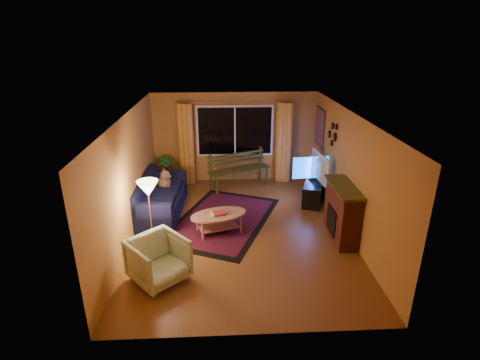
{
  "coord_description": "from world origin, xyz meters",
  "views": [
    {
      "loc": [
        -0.39,
        -7.1,
        3.99
      ],
      "look_at": [
        0.0,
        0.3,
        1.05
      ],
      "focal_mm": 28.0,
      "sensor_mm": 36.0,
      "label": 1
    }
  ],
  "objects_px": {
    "floor_lamp": "(151,217)",
    "tv_console": "(314,190)",
    "bench": "(239,179)",
    "armchair": "(158,258)",
    "sofa": "(160,197)",
    "coffee_table": "(219,223)"
  },
  "relations": [
    {
      "from": "bench",
      "to": "sofa",
      "type": "xyz_separation_m",
      "value": [
        -1.92,
        -1.52,
        0.18
      ]
    },
    {
      "from": "bench",
      "to": "floor_lamp",
      "type": "distance_m",
      "value": 3.63
    },
    {
      "from": "armchair",
      "to": "coffee_table",
      "type": "xyz_separation_m",
      "value": [
        1.02,
        1.59,
        -0.22
      ]
    },
    {
      "from": "tv_console",
      "to": "sofa",
      "type": "bearing_deg",
      "value": -151.55
    },
    {
      "from": "bench",
      "to": "armchair",
      "type": "distance_m",
      "value": 4.38
    },
    {
      "from": "bench",
      "to": "sofa",
      "type": "bearing_deg",
      "value": -165.66
    },
    {
      "from": "sofa",
      "to": "coffee_table",
      "type": "xyz_separation_m",
      "value": [
        1.36,
        -0.96,
        -0.22
      ]
    },
    {
      "from": "bench",
      "to": "tv_console",
      "type": "relative_size",
      "value": 1.31
    },
    {
      "from": "armchair",
      "to": "coffee_table",
      "type": "relative_size",
      "value": 0.72
    },
    {
      "from": "coffee_table",
      "to": "tv_console",
      "type": "distance_m",
      "value": 2.85
    },
    {
      "from": "bench",
      "to": "armchair",
      "type": "xyz_separation_m",
      "value": [
        -1.58,
        -4.08,
        0.18
      ]
    },
    {
      "from": "armchair",
      "to": "tv_console",
      "type": "height_order",
      "value": "armchair"
    },
    {
      "from": "coffee_table",
      "to": "tv_console",
      "type": "height_order",
      "value": "tv_console"
    },
    {
      "from": "floor_lamp",
      "to": "tv_console",
      "type": "distance_m",
      "value": 4.29
    },
    {
      "from": "tv_console",
      "to": "armchair",
      "type": "bearing_deg",
      "value": -117.7
    },
    {
      "from": "tv_console",
      "to": "bench",
      "type": "bearing_deg",
      "value": 172.48
    },
    {
      "from": "bench",
      "to": "floor_lamp",
      "type": "bearing_deg",
      "value": -144.81
    },
    {
      "from": "bench",
      "to": "floor_lamp",
      "type": "relative_size",
      "value": 1.16
    },
    {
      "from": "bench",
      "to": "armchair",
      "type": "relative_size",
      "value": 1.93
    },
    {
      "from": "armchair",
      "to": "coffee_table",
      "type": "distance_m",
      "value": 1.9
    },
    {
      "from": "coffee_table",
      "to": "tv_console",
      "type": "xyz_separation_m",
      "value": [
        2.4,
        1.53,
        0.05
      ]
    },
    {
      "from": "tv_console",
      "to": "coffee_table",
      "type": "bearing_deg",
      "value": -127.64
    }
  ]
}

